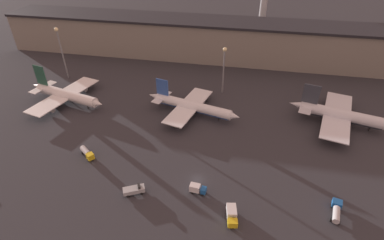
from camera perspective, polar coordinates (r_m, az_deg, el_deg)
ground at (r=93.01m, az=1.01°, el=-11.30°), size 600.00×600.00×0.00m
terminal_building at (r=169.38m, az=7.06°, el=14.81°), size 250.59×23.52×21.00m
airplane_0 at (r=138.20m, az=-22.91°, el=4.42°), size 38.60×35.26×14.68m
airplane_1 at (r=120.09m, az=-0.10°, el=2.67°), size 39.76×31.20×12.46m
airplane_2 at (r=126.88m, az=26.38°, el=0.84°), size 38.07×36.92×14.03m
service_vehicle_0 at (r=88.30m, az=1.02°, el=-12.94°), size 4.96×2.47×2.89m
service_vehicle_1 at (r=82.83m, az=7.58°, el=-17.47°), size 3.56×6.55×3.18m
service_vehicle_2 at (r=105.57m, az=-19.37°, el=-5.93°), size 6.72×5.85×2.69m
service_vehicle_4 at (r=89.88m, az=-10.96°, el=-12.94°), size 6.60×4.92×2.89m
service_vehicle_5 at (r=91.83m, az=25.82°, el=-15.29°), size 4.01×7.97×2.54m
lamp_post_0 at (r=156.42m, az=-23.73°, el=12.63°), size 1.80×1.80×25.00m
lamp_post_1 at (r=131.58m, az=6.11°, el=10.56°), size 1.80×1.80×21.29m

